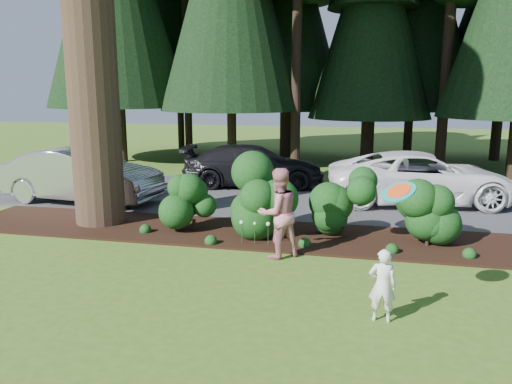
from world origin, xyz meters
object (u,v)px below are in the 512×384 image
at_px(car_dark_suv, 254,166).
at_px(child, 382,285).
at_px(frisbee, 399,192).
at_px(car_silver_wagon, 82,176).
at_px(adult, 278,213).
at_px(car_white_suv, 422,178).

xyz_separation_m(car_dark_suv, child, (4.23, -9.90, -0.20)).
height_order(car_dark_suv, frisbee, frisbee).
bearing_deg(frisbee, car_silver_wagon, 145.24).
bearing_deg(frisbee, adult, 131.18).
relative_size(car_silver_wagon, child, 4.43).
bearing_deg(car_white_suv, frisbee, 164.49).
bearing_deg(adult, car_silver_wagon, -68.49).
bearing_deg(car_dark_suv, car_white_suv, -114.73).
bearing_deg(adult, child, 88.76).
relative_size(car_white_suv, adult, 3.00).
relative_size(car_dark_suv, child, 4.49).
distance_m(car_white_suv, car_dark_suv, 5.79).
relative_size(child, adult, 0.60).
bearing_deg(adult, car_white_suv, -159.94).
xyz_separation_m(child, frisbee, (0.16, 0.05, 1.41)).
bearing_deg(frisbee, car_white_suv, 81.91).
relative_size(car_white_suv, frisbee, 10.61).
xyz_separation_m(car_silver_wagon, car_dark_suv, (4.49, 3.69, -0.09)).
bearing_deg(car_silver_wagon, child, -120.27).
distance_m(car_silver_wagon, child, 10.71).
bearing_deg(child, adult, -50.03).
xyz_separation_m(car_white_suv, child, (-1.33, -8.32, -0.25)).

